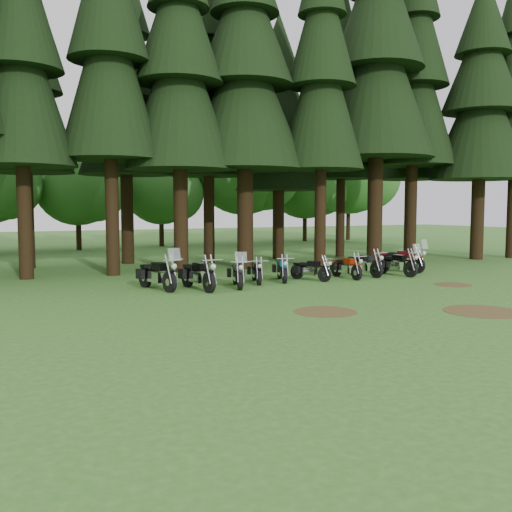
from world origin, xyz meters
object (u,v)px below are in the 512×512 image
object	(u,v)px
motorcycle_7	(364,265)
motorcycle_8	(396,265)
motorcycle_2	(238,275)
motorcycle_6	(346,268)
motorcycle_5	(310,270)
motorcycle_9	(401,261)
motorcycle_3	(256,272)
motorcycle_1	(198,276)
motorcycle_0	(157,275)
motorcycle_4	(282,270)

from	to	relation	value
motorcycle_7	motorcycle_8	distance (m)	1.44
motorcycle_2	motorcycle_6	distance (m)	5.16
motorcycle_5	motorcycle_6	xyz separation A→B (m)	(1.70, -0.09, 0.02)
motorcycle_5	motorcycle_9	distance (m)	5.38
motorcycle_6	motorcycle_7	xyz separation A→B (m)	(1.15, 0.30, 0.04)
motorcycle_3	motorcycle_9	distance (m)	7.64
motorcycle_1	motorcycle_9	world-z (taller)	motorcycle_9
motorcycle_9	motorcycle_0	bearing A→B (deg)	164.83
motorcycle_1	motorcycle_2	distance (m)	1.56
motorcycle_4	motorcycle_6	size ratio (longest dim) A/B	0.96
motorcycle_1	motorcycle_7	xyz separation A→B (m)	(7.86, 0.61, -0.04)
motorcycle_0	motorcycle_8	world-z (taller)	motorcycle_0
motorcycle_5	motorcycle_8	distance (m)	4.20
motorcycle_8	motorcycle_9	xyz separation A→B (m)	(1.15, 0.98, 0.03)
motorcycle_0	motorcycle_9	world-z (taller)	motorcycle_0
motorcycle_3	motorcycle_5	world-z (taller)	motorcycle_3
motorcycle_3	motorcycle_6	xyz separation A→B (m)	(3.99, -0.40, 0.02)
motorcycle_7	motorcycle_8	xyz separation A→B (m)	(1.35, -0.51, 0.01)
motorcycle_2	motorcycle_9	bearing A→B (deg)	25.91
motorcycle_1	motorcycle_7	distance (m)	7.89
motorcycle_4	motorcycle_7	distance (m)	3.96
motorcycle_0	motorcycle_7	distance (m)	9.16
motorcycle_3	motorcycle_7	xyz separation A→B (m)	(5.13, -0.10, 0.05)
motorcycle_3	motorcycle_9	size ratio (longest dim) A/B	0.79
motorcycle_5	motorcycle_8	bearing A→B (deg)	-25.43
motorcycle_5	motorcycle_0	bearing A→B (deg)	156.41
motorcycle_0	motorcycle_4	size ratio (longest dim) A/B	1.25
motorcycle_0	motorcycle_8	xyz separation A→B (m)	(10.50, -0.55, -0.04)
motorcycle_8	motorcycle_5	bearing A→B (deg)	166.91
motorcycle_3	motorcycle_4	xyz separation A→B (m)	(1.17, 0.05, 0.02)
motorcycle_7	motorcycle_5	bearing A→B (deg)	-179.35
motorcycle_5	motorcycle_9	xyz separation A→B (m)	(5.34, 0.68, 0.11)
motorcycle_6	motorcycle_8	bearing A→B (deg)	-3.74
motorcycle_1	motorcycle_8	size ratio (longest dim) A/B	1.06
motorcycle_4	motorcycle_6	xyz separation A→B (m)	(2.81, -0.46, -0.00)
motorcycle_1	motorcycle_7	size ratio (longest dim) A/B	1.08
motorcycle_1	motorcycle_0	bearing A→B (deg)	147.45
motorcycle_2	motorcycle_6	world-z (taller)	motorcycle_2
motorcycle_4	motorcycle_8	world-z (taller)	motorcycle_8
motorcycle_1	motorcycle_3	xyz separation A→B (m)	(2.73, 0.72, -0.09)
motorcycle_1	motorcycle_3	bearing A→B (deg)	9.08
motorcycle_4	motorcycle_6	distance (m)	2.85
motorcycle_2	motorcycle_5	xyz separation A→B (m)	(3.45, 0.44, -0.06)
motorcycle_2	motorcycle_5	world-z (taller)	motorcycle_2
motorcycle_8	motorcycle_9	size ratio (longest dim) A/B	0.95
motorcycle_4	motorcycle_7	xyz separation A→B (m)	(3.96, -0.16, 0.03)
motorcycle_5	motorcycle_6	world-z (taller)	motorcycle_6
motorcycle_5	motorcycle_8	xyz separation A→B (m)	(4.19, -0.30, 0.07)
motorcycle_4	motorcycle_8	bearing A→B (deg)	14.57
motorcycle_7	motorcycle_2	bearing A→B (deg)	-177.68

